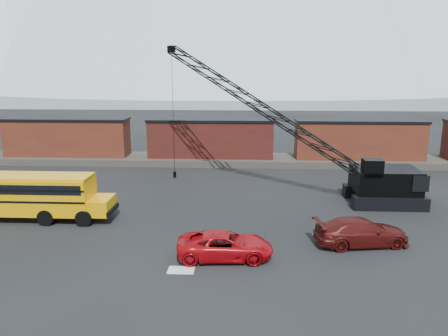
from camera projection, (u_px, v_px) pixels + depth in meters
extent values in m
plane|color=black|center=(183.00, 240.00, 26.88)|extent=(160.00, 160.00, 0.00)
cube|color=white|center=(242.00, 63.00, 354.62)|extent=(800.00, 80.00, 24.00)
cube|color=#4A443C|center=(211.00, 160.00, 48.18)|extent=(120.00, 5.00, 0.70)
cube|color=#4D1C16|center=(67.00, 138.00, 48.43)|extent=(13.50, 2.90, 4.00)
cube|color=black|center=(66.00, 119.00, 47.96)|extent=(13.70, 3.10, 0.25)
cube|color=black|center=(32.00, 152.00, 49.03)|extent=(2.20, 2.40, 0.60)
cube|color=black|center=(105.00, 153.00, 48.61)|extent=(2.20, 2.40, 0.60)
cube|color=#4B1515|center=(211.00, 139.00, 47.64)|extent=(13.50, 2.90, 4.00)
cube|color=black|center=(211.00, 120.00, 47.17)|extent=(13.70, 3.10, 0.25)
cube|color=black|center=(173.00, 154.00, 48.24)|extent=(2.20, 2.40, 0.60)
cube|color=black|center=(249.00, 154.00, 47.83)|extent=(2.20, 2.40, 0.60)
cube|color=#4D1C16|center=(359.00, 140.00, 46.86)|extent=(13.50, 2.90, 4.00)
cube|color=black|center=(360.00, 121.00, 46.39)|extent=(13.70, 3.10, 0.25)
cube|color=black|center=(319.00, 155.00, 47.45)|extent=(2.20, 2.40, 0.60)
cube|color=black|center=(397.00, 156.00, 47.04)|extent=(2.20, 2.40, 0.60)
cube|color=silver|center=(181.00, 270.00, 22.96)|extent=(1.40, 0.90, 0.02)
cube|color=#E59904|center=(20.00, 194.00, 30.22)|extent=(10.00, 2.50, 2.50)
cube|color=#E59904|center=(100.00, 205.00, 30.11)|extent=(1.60, 2.30, 1.10)
cube|color=#E59904|center=(18.00, 176.00, 29.93)|extent=(10.00, 2.30, 0.18)
cube|color=black|center=(10.00, 190.00, 28.84)|extent=(9.60, 0.05, 0.65)
cube|color=black|center=(28.00, 180.00, 31.29)|extent=(9.60, 0.05, 0.65)
cube|color=black|center=(113.00, 210.00, 30.14)|extent=(0.15, 2.45, 0.35)
cylinder|color=black|center=(46.00, 218.00, 29.29)|extent=(1.10, 0.35, 1.10)
cylinder|color=black|center=(60.00, 207.00, 31.52)|extent=(1.10, 0.35, 1.10)
cylinder|color=black|center=(84.00, 218.00, 29.16)|extent=(1.10, 0.35, 1.10)
cylinder|color=black|center=(95.00, 207.00, 31.39)|extent=(1.10, 0.35, 1.10)
imported|color=#B50810|center=(225.00, 245.00, 24.31)|extent=(5.50, 2.82, 1.49)
imported|color=#4B0F0D|center=(361.00, 232.00, 26.10)|extent=(5.88, 3.12, 1.62)
cube|color=black|center=(390.00, 203.00, 32.51)|extent=(5.50, 1.00, 1.00)
cube|color=black|center=(378.00, 191.00, 35.62)|extent=(5.50, 1.00, 1.00)
cube|color=black|center=(385.00, 180.00, 33.74)|extent=(4.80, 3.60, 1.80)
cube|color=black|center=(412.00, 177.00, 33.60)|extent=(1.20, 3.80, 1.20)
cube|color=black|center=(372.00, 168.00, 32.37)|extent=(1.40, 1.20, 1.30)
cube|color=black|center=(374.00, 170.00, 31.83)|extent=(1.20, 0.06, 0.90)
cube|color=black|center=(171.00, 49.00, 39.04)|extent=(0.70, 0.50, 0.60)
cylinder|color=black|center=(173.00, 116.00, 40.41)|extent=(0.04, 0.04, 11.63)
cube|color=black|center=(175.00, 174.00, 41.70)|extent=(0.25, 0.25, 0.50)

